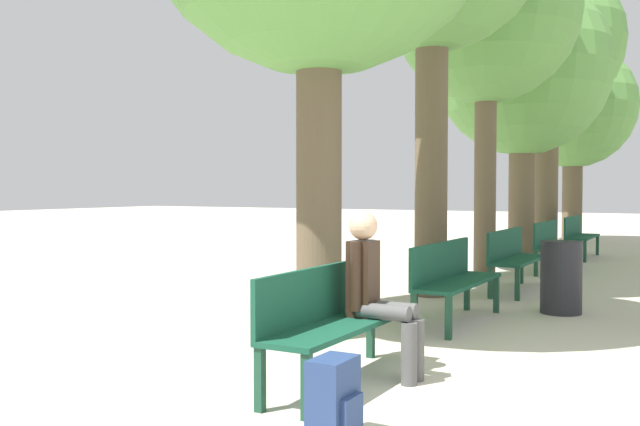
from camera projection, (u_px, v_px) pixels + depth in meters
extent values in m
cube|color=#144733|center=(344.00, 324.00, 5.39)|extent=(0.45, 1.83, 0.04)
cube|color=#144733|center=(320.00, 293.00, 5.48)|extent=(0.04, 1.83, 0.41)
cube|color=#19422D|center=(307.00, 387.00, 4.56)|extent=(0.06, 0.06, 0.44)
cube|color=#19422D|center=(409.00, 337.00, 6.07)|extent=(0.06, 0.06, 0.44)
cube|color=#19422D|center=(260.00, 379.00, 4.73)|extent=(0.06, 0.06, 0.44)
cube|color=#19422D|center=(371.00, 333.00, 6.25)|extent=(0.06, 0.06, 0.44)
cube|color=#144733|center=(459.00, 282.00, 7.81)|extent=(0.45, 1.83, 0.04)
cube|color=#144733|center=(441.00, 261.00, 7.90)|extent=(0.04, 1.83, 0.41)
cube|color=#19422D|center=(449.00, 318.00, 6.97)|extent=(0.06, 0.06, 0.44)
cube|color=#19422D|center=(496.00, 295.00, 8.49)|extent=(0.06, 0.06, 0.44)
cube|color=#19422D|center=(414.00, 315.00, 7.15)|extent=(0.06, 0.06, 0.44)
cube|color=#19422D|center=(467.00, 292.00, 8.66)|extent=(0.06, 0.06, 0.44)
cube|color=#144733|center=(520.00, 260.00, 10.23)|extent=(0.45, 1.83, 0.04)
cube|color=#144733|center=(506.00, 244.00, 10.32)|extent=(0.04, 1.83, 0.41)
cube|color=#19422D|center=(517.00, 284.00, 9.39)|extent=(0.06, 0.06, 0.44)
cube|color=#19422D|center=(545.00, 271.00, 10.90)|extent=(0.06, 0.06, 0.44)
cube|color=#19422D|center=(490.00, 283.00, 9.56)|extent=(0.06, 0.06, 0.44)
cube|color=#19422D|center=(521.00, 270.00, 11.08)|extent=(0.06, 0.06, 0.44)
cube|color=#144733|center=(557.00, 246.00, 12.64)|extent=(0.45, 1.83, 0.04)
cube|color=#144733|center=(545.00, 233.00, 12.73)|extent=(0.04, 1.83, 0.41)
cube|color=#19422D|center=(558.00, 265.00, 11.81)|extent=(0.06, 0.06, 0.44)
cube|color=#19422D|center=(576.00, 256.00, 13.32)|extent=(0.06, 0.06, 0.44)
cube|color=#19422D|center=(536.00, 263.00, 11.98)|extent=(0.06, 0.06, 0.44)
cube|color=#19422D|center=(556.00, 255.00, 13.50)|extent=(0.06, 0.06, 0.44)
cube|color=#144733|center=(583.00, 237.00, 15.06)|extent=(0.45, 1.83, 0.04)
cube|color=#144733|center=(573.00, 226.00, 15.15)|extent=(0.04, 1.83, 0.41)
cube|color=#19422D|center=(585.00, 252.00, 14.22)|extent=(0.06, 0.06, 0.44)
cube|color=#19422D|center=(597.00, 245.00, 15.74)|extent=(0.06, 0.06, 0.44)
cube|color=#19422D|center=(566.00, 251.00, 14.40)|extent=(0.06, 0.06, 0.44)
cube|color=#19422D|center=(580.00, 245.00, 15.91)|extent=(0.06, 0.06, 0.44)
cylinder|color=brown|center=(319.00, 164.00, 7.02)|extent=(0.45, 0.45, 3.44)
cylinder|color=brown|center=(431.00, 148.00, 9.77)|extent=(0.45, 0.45, 4.08)
cylinder|color=brown|center=(485.00, 169.00, 12.07)|extent=(0.37, 0.37, 3.62)
sphere|color=#568E42|center=(486.00, 10.00, 11.97)|extent=(3.12, 3.12, 3.12)
cylinder|color=brown|center=(522.00, 189.00, 14.35)|extent=(0.52, 0.52, 2.93)
sphere|color=#568E42|center=(523.00, 68.00, 14.27)|extent=(3.49, 3.49, 3.49)
cylinder|color=brown|center=(546.00, 168.00, 16.42)|extent=(0.53, 0.53, 3.90)
sphere|color=#568E42|center=(548.00, 42.00, 16.31)|extent=(3.42, 3.42, 3.42)
cylinder|color=brown|center=(572.00, 191.00, 19.42)|extent=(0.53, 0.53, 2.79)
sphere|color=#568E42|center=(573.00, 106.00, 19.33)|extent=(3.34, 3.34, 3.34)
cylinder|color=#4C4C4C|center=(384.00, 312.00, 5.46)|extent=(0.42, 0.12, 0.12)
cylinder|color=#4C4C4C|center=(409.00, 354.00, 5.37)|extent=(0.12, 0.12, 0.48)
cylinder|color=#4C4C4C|center=(391.00, 309.00, 5.59)|extent=(0.42, 0.12, 0.12)
cylinder|color=#4C4C4C|center=(416.00, 350.00, 5.50)|extent=(0.12, 0.12, 0.48)
cube|color=black|center=(363.00, 279.00, 5.62)|extent=(0.19, 0.23, 0.60)
cylinder|color=black|center=(356.00, 276.00, 5.51)|extent=(0.09, 0.09, 0.54)
cylinder|color=black|center=(370.00, 273.00, 5.73)|extent=(0.09, 0.09, 0.54)
sphere|color=tan|center=(363.00, 226.00, 5.61)|extent=(0.23, 0.23, 0.23)
cube|color=navy|center=(333.00, 399.00, 4.19)|extent=(0.21, 0.32, 0.49)
cube|color=navy|center=(352.00, 415.00, 4.14)|extent=(0.04, 0.22, 0.22)
cylinder|color=#232328|center=(561.00, 277.00, 8.44)|extent=(0.48, 0.48, 0.86)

